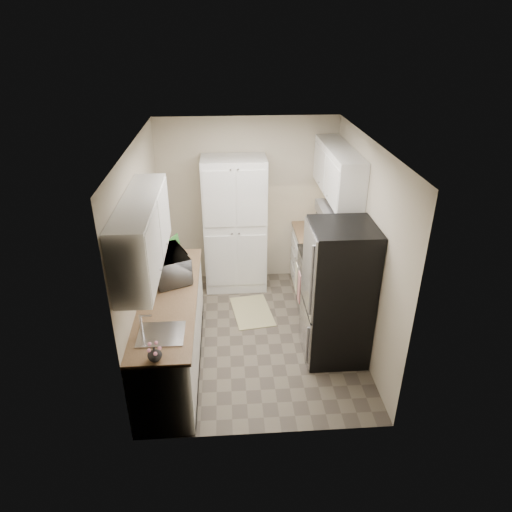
# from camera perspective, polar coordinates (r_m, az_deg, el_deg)

# --- Properties ---
(ground) EXTENTS (3.20, 3.20, 0.00)m
(ground) POSITION_cam_1_polar(r_m,az_deg,el_deg) (6.04, -0.16, -9.85)
(ground) COLOR #665B4C
(ground) RESTS_ON ground
(room_shell) EXTENTS (2.64, 3.24, 2.52)m
(room_shell) POSITION_cam_1_polar(r_m,az_deg,el_deg) (5.21, -0.38, 4.49)
(room_shell) COLOR beige
(room_shell) RESTS_ON ground
(pantry_cabinet) EXTENTS (0.90, 0.55, 2.00)m
(pantry_cabinet) POSITION_cam_1_polar(r_m,az_deg,el_deg) (6.67, -2.64, 3.86)
(pantry_cabinet) COLOR white
(pantry_cabinet) RESTS_ON ground
(base_cabinet_left) EXTENTS (0.60, 2.30, 0.88)m
(base_cabinet_left) POSITION_cam_1_polar(r_m,az_deg,el_deg) (5.46, -10.41, -9.15)
(base_cabinet_left) COLOR white
(base_cabinet_left) RESTS_ON ground
(countertop_left) EXTENTS (0.63, 2.33, 0.04)m
(countertop_left) POSITION_cam_1_polar(r_m,az_deg,el_deg) (5.21, -10.83, -5.06)
(countertop_left) COLOR #846647
(countertop_left) RESTS_ON base_cabinet_left
(base_cabinet_right) EXTENTS (0.60, 0.80, 0.88)m
(base_cabinet_right) POSITION_cam_1_polar(r_m,az_deg,el_deg) (6.92, 7.38, -0.56)
(base_cabinet_right) COLOR white
(base_cabinet_right) RESTS_ON ground
(countertop_right) EXTENTS (0.63, 0.83, 0.04)m
(countertop_right) POSITION_cam_1_polar(r_m,az_deg,el_deg) (6.72, 7.61, 2.91)
(countertop_right) COLOR #846647
(countertop_right) RESTS_ON base_cabinet_right
(electric_range) EXTENTS (0.71, 0.78, 1.13)m
(electric_range) POSITION_cam_1_polar(r_m,az_deg,el_deg) (6.22, 8.61, -3.68)
(electric_range) COLOR #B7B7BC
(electric_range) RESTS_ON ground
(refrigerator) EXTENTS (0.70, 0.72, 1.70)m
(refrigerator) POSITION_cam_1_polar(r_m,az_deg,el_deg) (5.36, 10.24, -4.65)
(refrigerator) COLOR #B7B7BC
(refrigerator) RESTS_ON ground
(microwave) EXTENTS (0.62, 0.72, 0.34)m
(microwave) POSITION_cam_1_polar(r_m,az_deg,el_deg) (5.46, -10.89, -1.16)
(microwave) COLOR #A6A5AA
(microwave) RESTS_ON countertop_left
(wine_bottle) EXTENTS (0.08, 0.08, 0.30)m
(wine_bottle) POSITION_cam_1_polar(r_m,az_deg,el_deg) (5.96, -11.20, 1.09)
(wine_bottle) COLOR black
(wine_bottle) RESTS_ON countertop_left
(flower_vase) EXTENTS (0.17, 0.17, 0.14)m
(flower_vase) POSITION_cam_1_polar(r_m,az_deg,el_deg) (4.28, -12.56, -11.85)
(flower_vase) COLOR white
(flower_vase) RESTS_ON countertop_left
(cutting_board) EXTENTS (0.10, 0.20, 0.26)m
(cutting_board) POSITION_cam_1_polar(r_m,az_deg,el_deg) (6.01, -10.08, 1.26)
(cutting_board) COLOR #2D832E
(cutting_board) RESTS_ON countertop_left
(toaster_oven) EXTENTS (0.37, 0.42, 0.21)m
(toaster_oven) POSITION_cam_1_polar(r_m,az_deg,el_deg) (6.70, 8.50, 3.92)
(toaster_oven) COLOR silver
(toaster_oven) RESTS_ON countertop_right
(fruit_basket) EXTENTS (0.38, 0.38, 0.12)m
(fruit_basket) POSITION_cam_1_polar(r_m,az_deg,el_deg) (6.66, 8.78, 5.31)
(fruit_basket) COLOR orange
(fruit_basket) RESTS_ON toaster_oven
(kitchen_mat) EXTENTS (0.62, 0.88, 0.01)m
(kitchen_mat) POSITION_cam_1_polar(r_m,az_deg,el_deg) (6.47, -0.50, -6.94)
(kitchen_mat) COLOR #C9C086
(kitchen_mat) RESTS_ON ground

